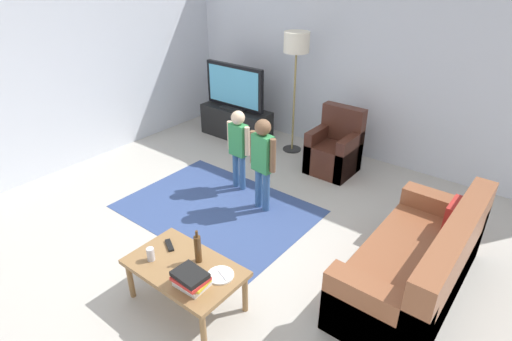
{
  "coord_description": "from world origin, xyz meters",
  "views": [
    {
      "loc": [
        2.46,
        -2.51,
        2.76
      ],
      "look_at": [
        0.0,
        0.6,
        0.65
      ],
      "focal_mm": 29.1,
      "sensor_mm": 36.0,
      "label": 1
    }
  ],
  "objects": [
    {
      "name": "ground",
      "position": [
        0.0,
        0.0,
        0.0
      ],
      "size": [
        7.8,
        7.8,
        0.0
      ],
      "primitive_type": "plane",
      "color": "#B2ADA3"
    },
    {
      "name": "wall_back",
      "position": [
        0.0,
        3.0,
        1.35
      ],
      "size": [
        6.0,
        0.12,
        2.7
      ],
      "primitive_type": "cube",
      "color": "silver",
      "rests_on": "ground"
    },
    {
      "name": "wall_left",
      "position": [
        -3.0,
        0.0,
        1.35
      ],
      "size": [
        0.12,
        6.0,
        2.7
      ],
      "primitive_type": "cube",
      "color": "silver",
      "rests_on": "ground"
    },
    {
      "name": "area_rug",
      "position": [
        -0.51,
        0.49,
        0.0
      ],
      "size": [
        2.2,
        1.6,
        0.01
      ],
      "primitive_type": "cube",
      "color": "#33477A",
      "rests_on": "ground"
    },
    {
      "name": "tv_stand",
      "position": [
        -1.76,
        2.3,
        0.24
      ],
      "size": [
        1.2,
        0.44,
        0.5
      ],
      "color": "black",
      "rests_on": "ground"
    },
    {
      "name": "tv",
      "position": [
        -1.76,
        2.28,
        0.85
      ],
      "size": [
        1.1,
        0.28,
        0.71
      ],
      "color": "black",
      "rests_on": "tv_stand"
    },
    {
      "name": "couch",
      "position": [
        1.85,
        0.6,
        0.29
      ],
      "size": [
        0.8,
        1.8,
        0.86
      ],
      "color": "brown",
      "rests_on": "ground"
    },
    {
      "name": "armchair",
      "position": [
        0.09,
        2.26,
        0.3
      ],
      "size": [
        0.6,
        0.6,
        0.9
      ],
      "color": "#472319",
      "rests_on": "ground"
    },
    {
      "name": "floor_lamp",
      "position": [
        -0.74,
        2.45,
        1.54
      ],
      "size": [
        0.36,
        0.36,
        1.78
      ],
      "color": "#262626",
      "rests_on": "ground"
    },
    {
      "name": "child_near_tv",
      "position": [
        -0.63,
        1.05,
        0.64
      ],
      "size": [
        0.36,
        0.17,
        1.06
      ],
      "color": "#33598C",
      "rests_on": "ground"
    },
    {
      "name": "child_center",
      "position": [
        -0.1,
        0.85,
        0.69
      ],
      "size": [
        0.38,
        0.18,
        1.14
      ],
      "color": "#33598C",
      "rests_on": "ground"
    },
    {
      "name": "coffee_table",
      "position": [
        0.32,
        -0.77,
        0.37
      ],
      "size": [
        1.0,
        0.6,
        0.42
      ],
      "color": "olive",
      "rests_on": "ground"
    },
    {
      "name": "book_stack",
      "position": [
        0.54,
        -0.9,
        0.49
      ],
      "size": [
        0.28,
        0.22,
        0.14
      ],
      "color": "white",
      "rests_on": "coffee_table"
    },
    {
      "name": "bottle",
      "position": [
        0.37,
        -0.65,
        0.55
      ],
      "size": [
        0.06,
        0.06,
        0.31
      ],
      "color": "#4C3319",
      "rests_on": "coffee_table"
    },
    {
      "name": "tv_remote",
      "position": [
        0.02,
        -0.67,
        0.43
      ],
      "size": [
        0.17,
        0.12,
        0.02
      ],
      "primitive_type": "cube",
      "rotation": [
        0.0,
        0.0,
        -0.5
      ],
      "color": "black",
      "rests_on": "coffee_table"
    },
    {
      "name": "soda_can",
      "position": [
        0.04,
        -0.89,
        0.48
      ],
      "size": [
        0.07,
        0.07,
        0.12
      ],
      "primitive_type": "cylinder",
      "color": "silver",
      "rests_on": "coffee_table"
    },
    {
      "name": "plate",
      "position": [
        0.64,
        -0.67,
        0.43
      ],
      "size": [
        0.22,
        0.22,
        0.02
      ],
      "color": "white",
      "rests_on": "coffee_table"
    }
  ]
}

